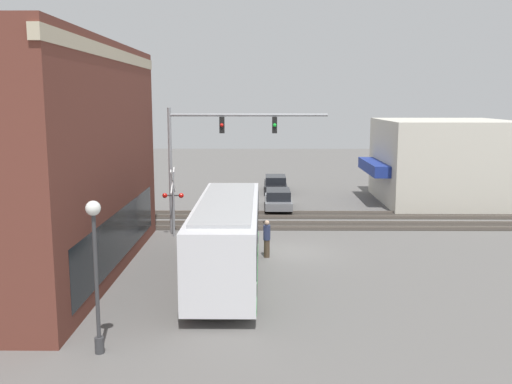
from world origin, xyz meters
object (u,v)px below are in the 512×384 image
crossing_signal (173,195)px  pedestrian_at_crossing (204,218)px  pedestrian_near_bus (267,238)px  parked_car_black (275,184)px  city_bus (227,235)px  streetlamp (96,263)px  parked_car_grey (278,200)px

crossing_signal → pedestrian_at_crossing: bearing=-69.8°
pedestrian_at_crossing → pedestrian_near_bus: bearing=-144.3°
parked_car_black → pedestrian_at_crossing: size_ratio=2.58×
city_bus → parked_car_black: city_bus is taller
pedestrian_at_crossing → pedestrian_near_bus: (-4.85, -3.48, 0.00)m
streetlamp → pedestrian_at_crossing: size_ratio=2.56×
streetlamp → parked_car_black: size_ratio=0.99×
crossing_signal → pedestrian_near_bus: size_ratio=2.10×
city_bus → pedestrian_near_bus: bearing=-27.7°
streetlamp → parked_car_black: bearing=-11.3°
parked_car_black → pedestrian_near_bus: size_ratio=2.58×
crossing_signal → pedestrian_near_bus: bearing=-129.6°
pedestrian_near_bus → crossing_signal: bearing=50.4°
city_bus → pedestrian_near_bus: (3.24, -1.70, -0.93)m
streetlamp → parked_car_black: 30.87m
city_bus → pedestrian_at_crossing: 8.33m
parked_car_grey → pedestrian_at_crossing: 8.54m
parked_car_grey → crossing_signal: bearing=142.8°
crossing_signal → parked_car_grey: bearing=-37.2°
crossing_signal → parked_car_black: 16.62m
pedestrian_at_crossing → pedestrian_near_bus: size_ratio=1.00×
crossing_signal → parked_car_grey: crossing_signal is taller
pedestrian_at_crossing → streetlamp: bearing=173.9°
streetlamp → parked_car_grey: size_ratio=1.00×
city_bus → pedestrian_at_crossing: bearing=12.4°
parked_car_black → pedestrian_at_crossing: (-14.79, 4.38, 0.29)m
city_bus → parked_car_black: size_ratio=2.43×
parked_car_grey → parked_car_black: (7.46, 0.00, -0.01)m
streetlamp → parked_car_black: streetlamp is taller
parked_car_black → pedestrian_at_crossing: 15.43m
streetlamp → parked_car_grey: streetlamp is taller
crossing_signal → streetlamp: size_ratio=0.82×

